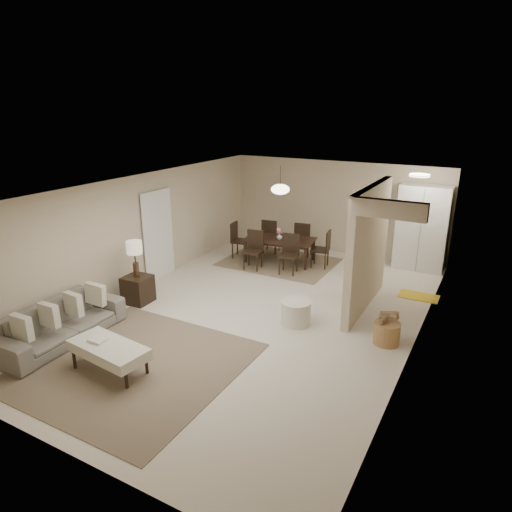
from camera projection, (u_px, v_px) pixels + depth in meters
The scene contains 22 objects.
floor at pixel (257, 312), 9.11m from camera, with size 9.00×9.00×0.00m, color beige.
ceiling at pixel (257, 187), 8.32m from camera, with size 9.00×9.00×0.00m, color white.
back_wall at pixel (336, 207), 12.46m from camera, with size 6.00×6.00×0.00m, color #C5B295.
left_wall at pixel (138, 232), 10.08m from camera, with size 9.00×9.00×0.00m, color #C5B295.
right_wall at pixel (420, 280), 7.35m from camera, with size 9.00×9.00×0.00m, color #C5B295.
partition at pixel (368, 249), 8.94m from camera, with size 0.15×2.50×2.50m, color #C5B295.
doorway at pixel (158, 236), 10.64m from camera, with size 0.04×0.90×2.04m, color black.
pantry_cabinet at pixel (422, 228), 11.16m from camera, with size 1.20×0.55×2.10m, color white.
flush_light at pixel (420, 175), 9.94m from camera, with size 0.44×0.44×0.05m, color white.
living_rug at pixel (134, 365), 7.25m from camera, with size 3.20×3.20×0.01m, color brown.
sofa at pixel (60, 323), 7.90m from camera, with size 0.90×2.30×0.67m, color slate.
ottoman_bench at pixel (109, 350), 6.97m from camera, with size 1.36×0.74×0.47m.
side_table at pixel (138, 289), 9.47m from camera, with size 0.52×0.52×0.57m, color black.
table_lamp at pixel (134, 251), 9.20m from camera, with size 0.32×0.32×0.76m.
round_pouf at pixel (296, 313), 8.56m from camera, with size 0.58×0.58×0.45m, color beige.
wicker_basket at pixel (387, 333), 7.86m from camera, with size 0.45×0.45×0.38m, color olive.
dining_rug at pixel (279, 262), 11.94m from camera, with size 2.80×2.10×0.01m, color #726447.
dining_table at pixel (279, 251), 11.84m from camera, with size 1.78×0.99×0.62m, color black.
dining_chairs at pixel (279, 245), 11.79m from camera, with size 2.61×2.04×0.96m.
vase at pixel (279, 236), 11.71m from camera, with size 0.15×0.15×0.16m, color silver.
yellow_mat at pixel (419, 296), 9.82m from camera, with size 0.82×0.50×0.01m, color gold.
pendant_light at pixel (280, 189), 11.33m from camera, with size 0.46×0.46×0.71m.
Camera 1 is at (3.96, -7.28, 3.96)m, focal length 32.00 mm.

